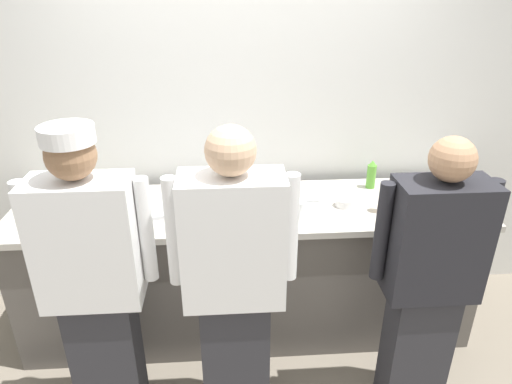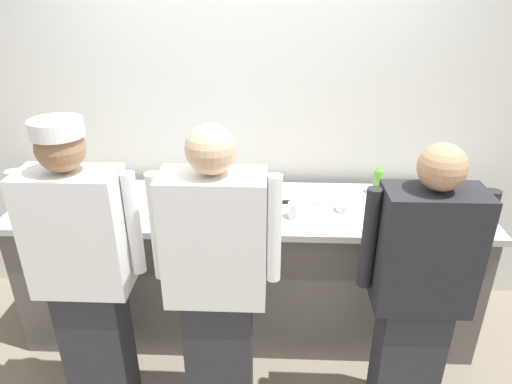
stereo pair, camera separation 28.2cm
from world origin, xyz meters
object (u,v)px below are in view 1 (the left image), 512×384
(plate_stack_front, at_px, (246,203))
(sheet_tray, at_px, (184,203))
(chef_near_left, at_px, (94,282))
(squeeze_bottle_spare, at_px, (70,187))
(ramekin_orange_sauce, at_px, (444,200))
(chef_far_right, at_px, (429,280))
(ramekin_yellow_sauce, at_px, (344,202))
(ramekin_green_sauce, at_px, (435,208))
(squeeze_bottle_primary, at_px, (371,175))
(chef_center, at_px, (234,284))
(squeeze_bottle_secondary, at_px, (385,197))
(deli_cup, at_px, (298,208))
(mixing_bowl_steel, at_px, (112,208))
(ramekin_red_sauce, at_px, (90,203))
(chefs_knife, at_px, (294,201))

(plate_stack_front, height_order, sheet_tray, plate_stack_front)
(chef_near_left, relative_size, squeeze_bottle_spare, 8.47)
(squeeze_bottle_spare, xyz_separation_m, ramekin_orange_sauce, (2.35, -0.21, -0.07))
(chef_near_left, relative_size, chef_far_right, 1.05)
(chef_far_right, distance_m, sheet_tray, 1.48)
(chef_near_left, relative_size, ramekin_yellow_sauce, 15.49)
(ramekin_green_sauce, bearing_deg, squeeze_bottle_spare, 172.24)
(squeeze_bottle_primary, height_order, ramekin_green_sauce, squeeze_bottle_primary)
(chef_center, relative_size, sheet_tray, 3.85)
(squeeze_bottle_secondary, bearing_deg, deli_cup, -179.23)
(squeeze_bottle_secondary, height_order, ramekin_green_sauce, squeeze_bottle_secondary)
(ramekin_orange_sauce, bearing_deg, chef_far_right, -118.48)
(mixing_bowl_steel, height_order, ramekin_orange_sauce, mixing_bowl_steel)
(squeeze_bottle_secondary, distance_m, ramekin_orange_sauce, 0.43)
(squeeze_bottle_spare, relative_size, ramekin_red_sauce, 1.87)
(squeeze_bottle_secondary, bearing_deg, sheet_tray, 171.66)
(plate_stack_front, height_order, ramekin_yellow_sauce, plate_stack_front)
(sheet_tray, height_order, ramekin_yellow_sauce, ramekin_yellow_sauce)
(sheet_tray, distance_m, squeeze_bottle_spare, 0.74)
(squeeze_bottle_primary, height_order, deli_cup, squeeze_bottle_primary)
(chef_far_right, height_order, ramekin_red_sauce, chef_far_right)
(chef_center, relative_size, chef_far_right, 1.05)
(squeeze_bottle_secondary, relative_size, deli_cup, 2.23)
(deli_cup, bearing_deg, ramekin_red_sauce, 171.07)
(plate_stack_front, xyz_separation_m, ramekin_red_sauce, (-0.96, 0.11, -0.02))
(plate_stack_front, bearing_deg, ramekin_orange_sauce, 0.26)
(chef_far_right, distance_m, squeeze_bottle_primary, 0.94)
(chef_near_left, distance_m, ramekin_orange_sauce, 2.10)
(chef_near_left, height_order, squeeze_bottle_primary, chef_near_left)
(plate_stack_front, height_order, chefs_knife, plate_stack_front)
(ramekin_green_sauce, bearing_deg, chefs_knife, 167.22)
(ramekin_orange_sauce, distance_m, deli_cup, 0.94)
(chef_near_left, height_order, ramekin_green_sauce, chef_near_left)
(squeeze_bottle_primary, bearing_deg, squeeze_bottle_spare, -178.27)
(squeeze_bottle_primary, bearing_deg, ramekin_orange_sauce, -34.75)
(chef_far_right, height_order, squeeze_bottle_spare, chef_far_right)
(sheet_tray, bearing_deg, squeeze_bottle_spare, 170.77)
(chef_near_left, distance_m, ramekin_green_sauce, 1.98)
(chef_center, bearing_deg, sheet_tray, 110.40)
(ramekin_yellow_sauce, relative_size, ramekin_red_sauce, 1.02)
(squeeze_bottle_primary, bearing_deg, sheet_tray, -171.88)
(chef_far_right, xyz_separation_m, deli_cup, (-0.58, 0.56, 0.14))
(deli_cup, bearing_deg, squeeze_bottle_spare, 167.91)
(plate_stack_front, xyz_separation_m, squeeze_bottle_primary, (0.86, 0.28, 0.05))
(chef_far_right, distance_m, ramekin_red_sauce, 2.01)
(ramekin_green_sauce, xyz_separation_m, chefs_knife, (-0.84, 0.19, -0.01))
(plate_stack_front, xyz_separation_m, deli_cup, (0.31, -0.09, -0.00))
(chef_near_left, distance_m, chef_center, 0.68)
(mixing_bowl_steel, relative_size, chefs_knife, 1.16)
(chef_center, relative_size, mixing_bowl_steel, 5.30)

